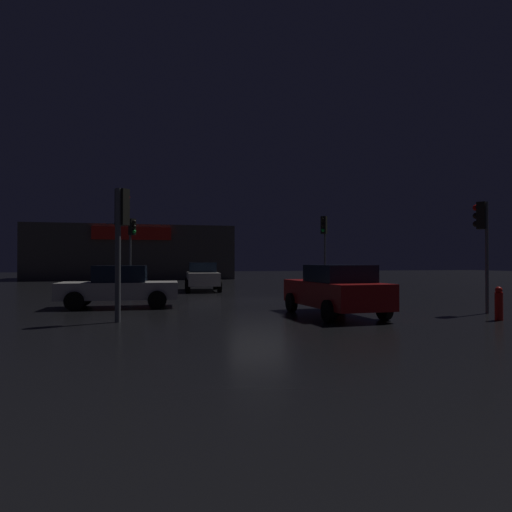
% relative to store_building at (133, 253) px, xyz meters
% --- Properties ---
extents(ground_plane, '(120.00, 120.00, 0.00)m').
position_rel_store_building_xyz_m(ground_plane, '(5.65, -28.59, -2.54)').
color(ground_plane, black).
extents(store_building, '(18.86, 10.02, 5.08)m').
position_rel_store_building_xyz_m(store_building, '(0.00, 0.00, 0.00)').
color(store_building, '#4C4742').
rests_on(store_building, ground).
extents(traffic_signal_main, '(0.41, 0.43, 3.98)m').
position_rel_store_building_xyz_m(traffic_signal_main, '(0.25, -22.23, 0.44)').
color(traffic_signal_main, '#595B60').
rests_on(traffic_signal_main, ground).
extents(traffic_signal_opposite, '(0.42, 0.42, 4.33)m').
position_rel_store_building_xyz_m(traffic_signal_opposite, '(11.14, -22.70, 0.70)').
color(traffic_signal_opposite, '#595B60').
rests_on(traffic_signal_opposite, ground).
extents(traffic_signal_cross_left, '(0.41, 0.43, 3.61)m').
position_rel_store_building_xyz_m(traffic_signal_cross_left, '(11.45, -35.17, 0.23)').
color(traffic_signal_cross_left, '#595B60').
rests_on(traffic_signal_cross_left, ground).
extents(traffic_signal_cross_right, '(0.42, 0.42, 3.70)m').
position_rel_store_building_xyz_m(traffic_signal_cross_right, '(0.15, -34.54, 0.05)').
color(traffic_signal_cross_right, '#595B60').
rests_on(traffic_signal_cross_right, ground).
extents(car_near, '(2.10, 4.44, 1.57)m').
position_rel_store_building_xyz_m(car_near, '(6.54, -34.65, -1.75)').
color(car_near, '#A51414').
rests_on(car_near, ground).
extents(car_far, '(4.28, 2.18, 1.53)m').
position_rel_store_building_xyz_m(car_far, '(-0.05, -30.38, -1.78)').
color(car_far, silver).
rests_on(car_far, ground).
extents(car_crossing, '(2.17, 4.41, 1.62)m').
position_rel_store_building_xyz_m(car_crossing, '(4.15, -21.49, -1.72)').
color(car_crossing, silver).
rests_on(car_crossing, ground).
extents(fire_hydrant, '(0.22, 0.22, 0.96)m').
position_rel_store_building_xyz_m(fire_hydrant, '(10.59, -36.84, -2.07)').
color(fire_hydrant, red).
rests_on(fire_hydrant, ground).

